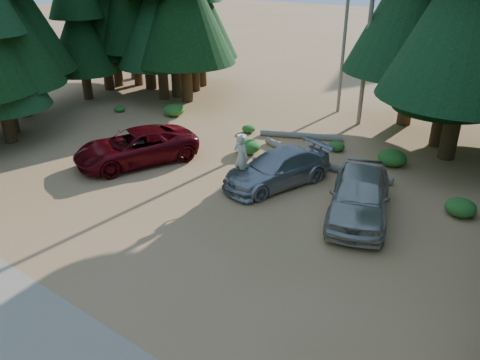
# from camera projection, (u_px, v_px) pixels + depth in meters

# --- Properties ---
(ground) EXTENTS (160.00, 160.00, 0.00)m
(ground) POSITION_uv_depth(u_px,v_px,m) (174.00, 226.00, 16.75)
(ground) COLOR #9C7B42
(ground) RESTS_ON ground
(gravel_strip) EXTENTS (26.00, 3.50, 0.01)m
(gravel_strip) POSITION_uv_depth(u_px,v_px,m) (0.00, 332.00, 12.01)
(gravel_strip) COLOR tan
(gravel_strip) RESTS_ON ground
(forest_belt_north) EXTENTS (36.00, 7.00, 22.00)m
(forest_belt_north) POSITION_uv_depth(u_px,v_px,m) (349.00, 119.00, 27.68)
(forest_belt_north) COLOR black
(forest_belt_north) RESTS_ON ground
(forest_belt_west) EXTENTS (6.00, 22.00, 22.00)m
(forest_belt_west) POSITION_uv_depth(u_px,v_px,m) (30.00, 118.00, 27.88)
(forest_belt_west) COLOR black
(forest_belt_west) RESTS_ON ground
(snag_front) EXTENTS (0.24, 0.24, 12.00)m
(snag_front) POSITION_uv_depth(u_px,v_px,m) (371.00, 14.00, 24.30)
(snag_front) COLOR slate
(snag_front) RESTS_ON ground
(snag_back) EXTENTS (0.20, 0.20, 10.00)m
(snag_back) POSITION_uv_depth(u_px,v_px,m) (345.00, 28.00, 26.88)
(snag_back) COLOR slate
(snag_back) RESTS_ON ground
(red_pickup) EXTENTS (4.60, 6.20, 1.56)m
(red_pickup) POSITION_uv_depth(u_px,v_px,m) (136.00, 147.00, 21.58)
(red_pickup) COLOR #53070D
(red_pickup) RESTS_ON ground
(silver_minivan_center) EXTENTS (3.51, 5.31, 1.43)m
(silver_minivan_center) POSITION_uv_depth(u_px,v_px,m) (277.00, 169.00, 19.52)
(silver_minivan_center) COLOR #9D9FA5
(silver_minivan_center) RESTS_ON ground
(silver_minivan_right) EXTENTS (3.62, 5.55, 1.76)m
(silver_minivan_right) POSITION_uv_depth(u_px,v_px,m) (360.00, 195.00, 17.03)
(silver_minivan_right) COLOR #ABA598
(silver_minivan_right) RESTS_ON ground
(frisbee_player) EXTENTS (0.73, 0.50, 1.94)m
(frisbee_player) POSITION_uv_depth(u_px,v_px,m) (241.00, 157.00, 18.94)
(frisbee_player) COLOR beige
(frisbee_player) RESTS_ON ground
(log_left) EXTENTS (4.15, 2.02, 0.31)m
(log_left) POSITION_uv_depth(u_px,v_px,m) (301.00, 136.00, 24.70)
(log_left) COLOR slate
(log_left) RESTS_ON ground
(log_mid) EXTENTS (3.69, 1.88, 0.32)m
(log_mid) POSITION_uv_depth(u_px,v_px,m) (290.00, 152.00, 22.58)
(log_mid) COLOR slate
(log_mid) RESTS_ON ground
(log_right) EXTENTS (5.27, 0.58, 0.34)m
(log_right) POSITION_uv_depth(u_px,v_px,m) (334.00, 168.00, 20.94)
(log_right) COLOR slate
(log_right) RESTS_ON ground
(shrub_far_left) EXTENTS (1.27, 1.27, 0.70)m
(shrub_far_left) POSITION_uv_depth(u_px,v_px,m) (174.00, 110.00, 28.16)
(shrub_far_left) COLOR #245B1B
(shrub_far_left) RESTS_ON ground
(shrub_left) EXTENTS (0.74, 0.74, 0.41)m
(shrub_left) POSITION_uv_depth(u_px,v_px,m) (249.00, 129.00, 25.54)
(shrub_left) COLOR #245B1B
(shrub_left) RESTS_ON ground
(shrub_center_left) EXTENTS (1.22, 1.22, 0.67)m
(shrub_center_left) POSITION_uv_depth(u_px,v_px,m) (248.00, 146.00, 22.81)
(shrub_center_left) COLOR #245B1B
(shrub_center_left) RESTS_ON ground
(shrub_center_right) EXTENTS (0.84, 0.84, 0.46)m
(shrub_center_right) POSITION_uv_depth(u_px,v_px,m) (336.00, 146.00, 23.12)
(shrub_center_right) COLOR #245B1B
(shrub_center_right) RESTS_ON ground
(shrub_right) EXTENTS (1.30, 1.30, 0.72)m
(shrub_right) POSITION_uv_depth(u_px,v_px,m) (392.00, 158.00, 21.47)
(shrub_right) COLOR #245B1B
(shrub_right) RESTS_ON ground
(shrub_far_right) EXTENTS (1.14, 1.14, 0.62)m
(shrub_far_right) POSITION_uv_depth(u_px,v_px,m) (461.00, 207.00, 17.33)
(shrub_far_right) COLOR #245B1B
(shrub_far_right) RESTS_ON ground
(shrub_edge_west) EXTENTS (0.70, 0.70, 0.38)m
(shrub_edge_west) POSITION_uv_depth(u_px,v_px,m) (119.00, 109.00, 28.93)
(shrub_edge_west) COLOR #245B1B
(shrub_edge_west) RESTS_ON ground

